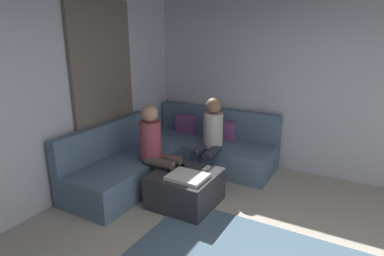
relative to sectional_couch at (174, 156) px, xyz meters
name	(u,v)px	position (x,y,z in m)	size (l,w,h in m)	color
wall_back	(340,86)	(2.08, 1.06, 1.07)	(6.00, 0.12, 2.70)	silver
wall_left	(9,104)	(-0.86, -1.88, 1.07)	(0.12, 6.00, 2.70)	silver
curtain_panel	(104,94)	(-0.76, -0.58, 0.97)	(0.06, 1.10, 2.50)	#726659
sectional_couch	(174,156)	(0.00, 0.00, 0.00)	(2.10, 2.55, 0.87)	slate
ottoman	(185,188)	(0.61, -0.71, -0.07)	(0.76, 0.76, 0.42)	#333338
folded_blanket	(187,177)	(0.71, -0.83, 0.16)	(0.44, 0.36, 0.04)	white
coffee_mug	(178,161)	(0.39, -0.53, 0.19)	(0.08, 0.08, 0.10)	#334C72
game_remote	(206,168)	(0.79, -0.49, 0.15)	(0.05, 0.15, 0.02)	white
person_on_couch_back	(210,137)	(0.57, 0.06, 0.38)	(0.30, 0.60, 1.20)	#2D3347
person_on_couch_side	(157,147)	(0.15, -0.64, 0.38)	(0.60, 0.30, 1.20)	brown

